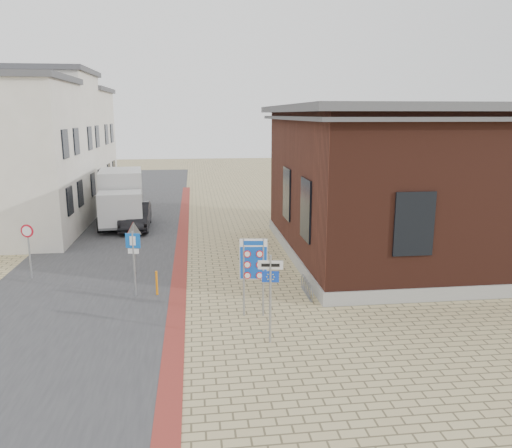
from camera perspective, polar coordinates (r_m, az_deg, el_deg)
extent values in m
plane|color=tan|center=(15.99, -1.88, -11.19)|extent=(120.00, 120.00, 0.00)
cube|color=#38383A|center=(30.57, -14.84, -0.07)|extent=(7.00, 60.00, 0.02)
cube|color=maroon|center=(25.42, -8.46, -2.27)|extent=(0.60, 40.00, 0.02)
cube|color=gray|center=(24.70, 17.81, -2.61)|extent=(12.15, 12.15, 0.50)
cube|color=#441E16|center=(24.10, 18.32, 4.88)|extent=(12.00, 12.00, 6.00)
cube|color=#4B4B50|center=(23.93, 18.85, 12.37)|extent=(13.00, 13.00, 0.30)
cube|color=#4B4B50|center=(23.93, 18.78, 11.41)|extent=(12.70, 12.70, 0.15)
cube|color=black|center=(19.42, 5.76, 1.67)|extent=(0.12, 1.60, 2.40)
cube|color=black|center=(23.28, 3.58, 3.50)|extent=(0.12, 1.60, 2.40)
cube|color=black|center=(17.57, 17.61, 0.00)|extent=(1.40, 0.12, 2.20)
cube|color=beige|center=(28.41, -27.21, 6.21)|extent=(7.00, 6.00, 8.00)
cube|color=black|center=(26.47, -20.53, 2.50)|extent=(0.10, 1.10, 1.40)
cube|color=black|center=(28.78, -19.46, 3.32)|extent=(0.10, 1.10, 1.40)
cube|color=black|center=(26.17, -21.00, 8.54)|extent=(0.10, 1.10, 1.40)
cube|color=black|center=(28.51, -19.87, 8.88)|extent=(0.10, 1.10, 1.40)
cube|color=beige|center=(34.07, -23.88, 8.01)|extent=(7.00, 6.00, 8.80)
cube|color=#4B4B50|center=(34.10, -24.58, 15.63)|extent=(7.40, 6.40, 0.30)
cube|color=black|center=(32.27, -18.14, 4.33)|extent=(0.10, 1.10, 1.40)
cube|color=black|center=(34.61, -17.40, 4.88)|extent=(0.10, 1.10, 1.40)
cube|color=black|center=(32.03, -18.48, 9.29)|extent=(0.10, 1.10, 1.40)
cube|color=black|center=(34.38, -17.71, 9.51)|extent=(0.10, 1.10, 1.40)
cube|color=beige|center=(39.87, -21.40, 8.13)|extent=(7.00, 6.00, 8.00)
cube|color=#4B4B50|center=(39.83, -21.88, 14.08)|extent=(7.40, 6.40, 0.30)
cube|color=black|center=(38.13, -16.47, 5.59)|extent=(0.10, 1.10, 1.40)
cube|color=black|center=(40.49, -15.94, 5.99)|extent=(0.10, 1.10, 1.40)
cube|color=black|center=(37.93, -16.73, 9.79)|extent=(0.10, 1.10, 1.40)
cube|color=black|center=(40.30, -16.17, 9.95)|extent=(0.10, 1.10, 1.40)
torus|color=slate|center=(17.76, 6.25, -7.82)|extent=(0.04, 0.60, 0.60)
torus|color=slate|center=(18.03, 6.03, -7.50)|extent=(0.04, 0.60, 0.60)
torus|color=slate|center=(18.31, 5.82, -7.18)|extent=(0.04, 0.60, 0.60)
torus|color=slate|center=(18.58, 5.61, -6.88)|extent=(0.04, 0.60, 0.60)
torus|color=slate|center=(18.86, 5.41, -6.58)|extent=(0.04, 0.60, 0.60)
cube|color=slate|center=(18.40, 5.80, -7.95)|extent=(0.08, 1.60, 0.04)
imported|color=black|center=(29.24, -13.61, 0.90)|extent=(1.70, 4.53, 1.48)
cube|color=slate|center=(30.50, -15.03, 0.83)|extent=(2.94, 6.17, 0.28)
cube|color=silver|center=(28.28, -15.23, 1.75)|extent=(2.50, 2.11, 1.76)
cube|color=black|center=(27.41, -15.32, 2.12)|extent=(2.09, 0.30, 0.88)
cube|color=silver|center=(31.24, -15.13, 3.76)|extent=(2.84, 4.21, 2.43)
cylinder|color=black|center=(28.85, -17.41, -0.08)|extent=(0.37, 0.91, 0.88)
cylinder|color=black|center=(28.76, -12.81, 0.15)|extent=(0.37, 0.91, 0.88)
cylinder|color=black|center=(32.30, -17.00, 1.24)|extent=(0.37, 0.91, 0.88)
cylinder|color=black|center=(32.22, -12.89, 1.45)|extent=(0.37, 0.91, 0.88)
cylinder|color=gray|center=(16.04, -1.41, -6.16)|extent=(0.07, 0.07, 2.58)
cylinder|color=gray|center=(16.04, 0.83, -6.17)|extent=(0.07, 0.07, 2.58)
cube|color=white|center=(15.85, -0.29, -4.03)|extent=(0.88, 0.16, 1.33)
cube|color=#0F48B6|center=(15.85, -0.29, -4.03)|extent=(0.84, 0.16, 1.29)
cube|color=white|center=(15.71, -0.30, -2.16)|extent=(0.85, 0.16, 0.25)
cylinder|color=gray|center=(14.20, 1.64, -8.63)|extent=(0.07, 0.07, 2.60)
cube|color=silver|center=(13.87, 1.67, -4.70)|extent=(0.70, 0.15, 0.25)
cube|color=#0F38B7|center=(13.97, 1.66, -6.03)|extent=(0.48, 0.11, 0.32)
cylinder|color=gray|center=(18.28, -13.76, -4.48)|extent=(0.07, 0.07, 2.40)
cube|color=blue|center=(18.05, -13.90, -1.86)|extent=(0.52, 0.16, 0.53)
cube|color=white|center=(18.15, -13.83, -3.03)|extent=(0.38, 0.13, 0.17)
cylinder|color=gray|center=(21.03, -13.70, -2.76)|extent=(0.07, 0.07, 2.04)
cylinder|color=gray|center=(21.58, -24.47, -2.93)|extent=(0.07, 0.07, 2.21)
cylinder|color=#B80D20|center=(21.39, -24.68, -0.72)|extent=(0.51, 0.16, 0.52)
cylinder|color=orange|center=(18.44, -11.28, -6.65)|extent=(0.08, 0.08, 0.91)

